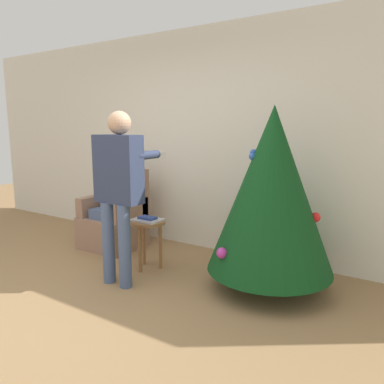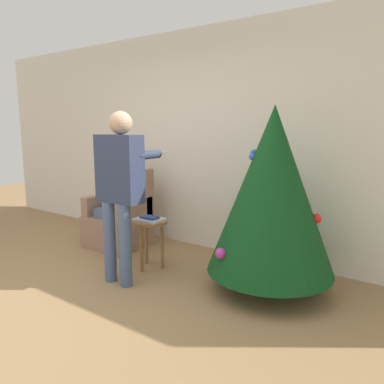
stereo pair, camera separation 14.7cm
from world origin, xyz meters
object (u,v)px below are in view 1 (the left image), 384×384
side_stool (148,229)px  person_standing (119,182)px  armchair (116,220)px  person_seated (113,196)px  christmas_tree (272,190)px

side_stool → person_standing: bearing=-87.3°
person_standing → side_stool: bearing=92.7°
armchair → person_standing: 1.37m
person_standing → side_stool: size_ratio=3.14×
armchair → side_stool: 0.93m
person_seated → person_standing: bearing=-42.1°
christmas_tree → side_stool: (-1.29, -0.23, -0.52)m
armchair → side_stool: armchair is taller
side_stool → armchair: bearing=156.0°
person_seated → side_stool: (0.85, -0.35, -0.22)m
person_seated → side_stool: person_seated is taller
christmas_tree → person_standing: bearing=-152.4°
person_standing → side_stool: person_standing is taller
person_standing → side_stool: 0.72m
person_seated → side_stool: 0.94m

